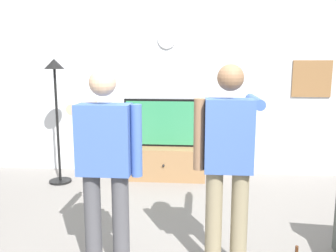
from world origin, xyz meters
TOP-DOWN VIEW (x-y plane):
  - back_wall at (0.00, 2.95)m, footprint 6.40×0.10m
  - tv_stand at (-0.23, 2.60)m, footprint 1.21×0.56m
  - television at (-0.23, 2.65)m, footprint 1.25×0.07m
  - wall_clock at (-0.23, 2.89)m, footprint 0.27×0.03m
  - framed_picture at (1.95, 2.90)m, footprint 0.57×0.04m
  - floor_lamp at (-1.76, 2.24)m, footprint 0.32×0.32m
  - person_standing_nearer_lamp at (-0.48, 0.08)m, footprint 0.61×0.78m
  - person_standing_nearer_couch at (0.51, 0.17)m, footprint 0.56×0.78m

SIDE VIEW (x-z plane):
  - tv_stand at x=-0.23m, z-range 0.00..0.48m
  - television at x=-0.23m, z-range 0.48..1.20m
  - person_standing_nearer_lamp at x=-0.48m, z-range 0.12..1.81m
  - person_standing_nearer_couch at x=0.51m, z-range 0.11..1.84m
  - floor_lamp at x=-1.76m, z-range 0.39..2.18m
  - back_wall at x=0.00m, z-range 0.00..2.70m
  - framed_picture at x=1.95m, z-range 1.23..1.78m
  - wall_clock at x=-0.23m, z-range 1.95..2.22m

